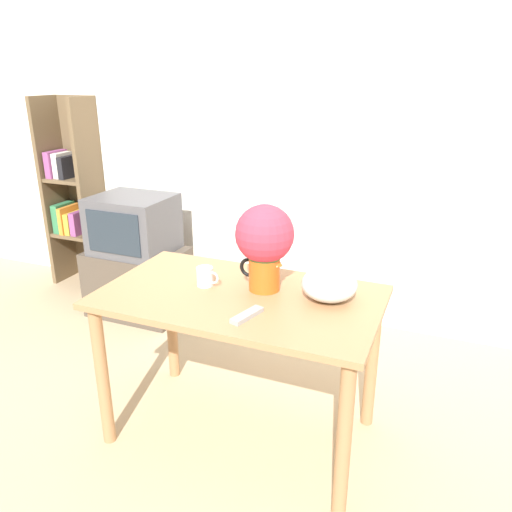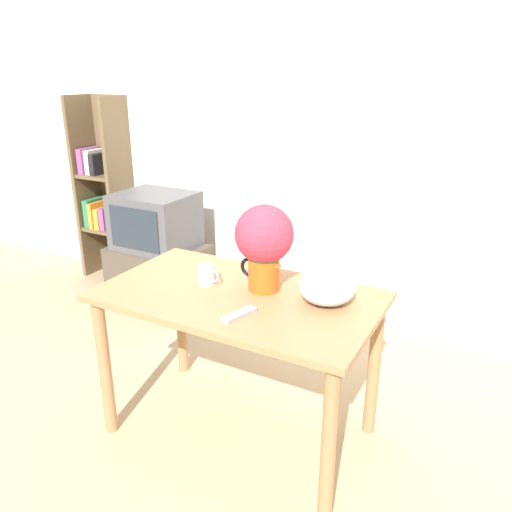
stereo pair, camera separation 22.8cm
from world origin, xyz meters
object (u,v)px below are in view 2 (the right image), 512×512
Objects in this scene: white_bowl at (327,288)px; flower_vase at (264,242)px; coffee_mug at (207,275)px; tv_set at (155,221)px.

flower_vase is at bearing -178.55° from white_bowl.
tv_set is (-1.07, 0.92, -0.12)m from coffee_mug.
coffee_mug is at bearing -40.67° from tv_set.
tv_set is at bearing 139.33° from coffee_mug.
coffee_mug is 0.45× the size of white_bowl.
flower_vase reaches higher than white_bowl.
tv_set is at bearing 152.88° from white_bowl.
flower_vase is 0.74× the size of tv_set.
tv_set is (-1.34, 0.85, -0.31)m from flower_vase.
flower_vase is 0.35m from white_bowl.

